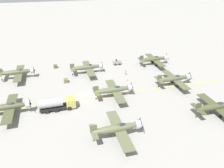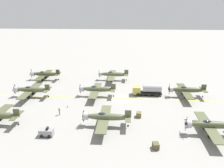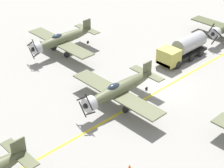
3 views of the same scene
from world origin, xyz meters
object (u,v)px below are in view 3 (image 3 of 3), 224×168
(traffic_cone, at_px, (130,167))
(airplane_mid_center, at_px, (119,89))
(airplane_mid_right, at_px, (62,39))
(fuel_tanker, at_px, (183,49))

(traffic_cone, bearing_deg, airplane_mid_center, -38.84)
(airplane_mid_right, relative_size, traffic_cone, 21.82)
(airplane_mid_right, bearing_deg, fuel_tanker, -145.94)
(airplane_mid_right, height_order, traffic_cone, airplane_mid_right)
(fuel_tanker, bearing_deg, airplane_mid_right, 39.57)
(airplane_mid_right, relative_size, airplane_mid_center, 1.00)
(airplane_mid_right, height_order, airplane_mid_center, same)
(airplane_mid_center, bearing_deg, fuel_tanker, -81.10)
(airplane_mid_right, xyz_separation_m, fuel_tanker, (-12.52, -10.34, -0.50))
(airplane_mid_center, bearing_deg, traffic_cone, 142.26)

